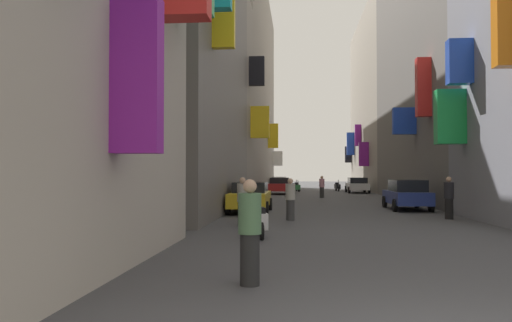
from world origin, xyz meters
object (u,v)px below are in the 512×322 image
parked_car_black (279,183)px  pedestrian_far_away (290,199)px  scooter_white (258,220)px  pedestrian_near_left (322,187)px  pedestrian_crossing (250,232)px  scooter_black (337,186)px  parked_car_red (280,185)px  scooter_silver (296,186)px  parked_car_white (357,185)px  pedestrian_mid_street (449,198)px  parked_car_blue (407,194)px  pedestrian_near_right (242,201)px  scooter_green (296,187)px  parked_car_yellow (250,196)px

parked_car_black → pedestrian_far_away: 36.03m
scooter_white → pedestrian_near_left: bearing=82.6°
pedestrian_crossing → scooter_black: bearing=83.6°
scooter_white → pedestrian_far_away: pedestrian_far_away is taller
scooter_white → pedestrian_far_away: bearing=80.1°
pedestrian_crossing → pedestrian_far_away: (0.49, 11.05, -0.06)m
parked_car_red → scooter_silver: bearing=78.4°
scooter_silver → scooter_white: (-0.99, -35.47, 0.00)m
parked_car_white → pedestrian_crossing: bearing=-99.3°
scooter_white → pedestrian_crossing: pedestrian_crossing is taller
scooter_white → pedestrian_mid_street: 9.22m
parked_car_blue → pedestrian_near_right: (-7.30, -7.91, 0.06)m
parked_car_white → pedestrian_near_left: 10.11m
parked_car_red → scooter_silver: (1.43, 6.96, -0.29)m
scooter_white → pedestrian_near_right: 3.09m
scooter_silver → pedestrian_near_left: size_ratio=1.14×
pedestrian_crossing → pedestrian_far_away: pedestrian_crossing is taller
scooter_black → scooter_green: size_ratio=1.10×
scooter_white → scooter_green: same height
parked_car_blue → pedestrian_far_away: (-5.67, -5.95, 0.03)m
parked_car_red → scooter_silver: size_ratio=2.33×
parked_car_yellow → pedestrian_crossing: pedestrian_crossing is taller
parked_car_black → pedestrian_near_left: bearing=-78.5°
scooter_green → pedestrian_mid_street: (6.13, -26.68, 0.37)m
scooter_black → pedestrian_mid_street: bearing=-86.1°
parked_car_black → pedestrian_crossing: 47.06m
parked_car_black → pedestrian_mid_street: 35.92m
parked_car_black → pedestrian_far_away: pedestrian_far_away is taller
pedestrian_crossing → pedestrian_near_right: size_ratio=1.03×
scooter_white → pedestrian_far_away: size_ratio=1.19×
parked_car_red → scooter_green: bearing=71.2°
parked_car_yellow → parked_car_blue: bearing=16.9°
scooter_black → parked_car_blue: bearing=-86.6°
parked_car_black → scooter_silver: (1.94, -5.44, -0.27)m
pedestrian_crossing → parked_car_black: bearing=91.6°
parked_car_blue → pedestrian_far_away: bearing=-133.6°
parked_car_white → parked_car_red: (-6.97, -3.02, 0.01)m
pedestrian_near_left → pedestrian_near_right: (-3.66, -19.14, 0.04)m
scooter_silver → scooter_white: bearing=-91.6°
parked_car_black → scooter_silver: parked_car_black is taller
scooter_white → pedestrian_mid_street: pedestrian_mid_street is taller
parked_car_yellow → pedestrian_near_left: size_ratio=2.72×
parked_car_blue → parked_car_black: (-7.48, 30.04, -0.04)m
pedestrian_crossing → pedestrian_near_left: size_ratio=1.08×
parked_car_yellow → parked_car_red: size_ratio=1.02×
parked_car_red → pedestrian_near_right: pedestrian_near_right is taller
scooter_silver → scooter_green: size_ratio=1.01×
parked_car_blue → pedestrian_mid_street: pedestrian_mid_street is taller
parked_car_white → scooter_white: (-6.53, -31.52, -0.28)m
pedestrian_near_left → scooter_silver: bearing=98.0°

